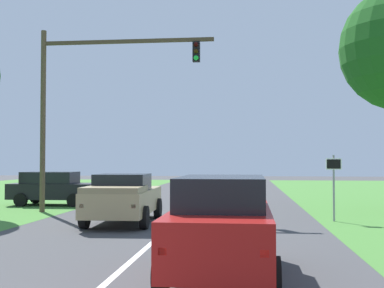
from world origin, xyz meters
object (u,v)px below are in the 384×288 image
Objects in this scene: keep_moving_sign at (334,179)px; crossing_suv_far at (53,188)px; red_suv_near at (222,224)px; traffic_light at (85,91)px; pickup_truck_lead at (123,198)px.

keep_moving_sign is 0.57× the size of crossing_suv_far.
traffic_light reaches higher than red_suv_near.
crossing_suv_far is (-2.83, 3.36, -4.59)m from traffic_light.
keep_moving_sign reaches higher than crossing_suv_far.
red_suv_near is 14.26m from traffic_light.
traffic_light is 1.85× the size of crossing_suv_far.
keep_moving_sign is 14.58m from crossing_suv_far.
pickup_truck_lead is 8.10m from keep_moving_sign.
pickup_truck_lead is at bearing -53.22° from traffic_light.
red_suv_near is 0.85× the size of pickup_truck_lead.
crossing_suv_far is (-9.60, 15.09, -0.13)m from red_suv_near.
keep_moving_sign is at bearing -11.52° from traffic_light.
pickup_truck_lead is at bearing -51.57° from crossing_suv_far.
keep_moving_sign is (7.94, 1.45, 0.68)m from pickup_truck_lead.
red_suv_near is at bearing -57.54° from crossing_suv_far.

